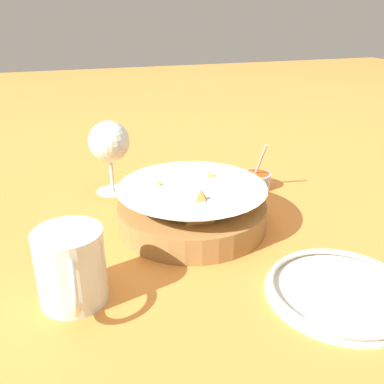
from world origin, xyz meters
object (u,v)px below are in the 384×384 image
object	(u,v)px
sauce_cup	(256,179)
wine_glass	(109,144)
food_basket	(192,208)
side_plate	(341,290)
beer_mug	(71,270)

from	to	relation	value
sauce_cup	wine_glass	bearing A→B (deg)	-104.35
food_basket	wine_glass	distance (m)	0.23
food_basket	side_plate	world-z (taller)	food_basket
beer_mug	side_plate	bearing A→B (deg)	73.71
sauce_cup	beer_mug	distance (m)	0.46
food_basket	wine_glass	bearing A→B (deg)	-150.85
food_basket	side_plate	size ratio (longest dim) A/B	1.28
sauce_cup	wine_glass	xyz separation A→B (m)	(-0.07, -0.28, 0.08)
food_basket	sauce_cup	size ratio (longest dim) A/B	2.41
food_basket	side_plate	xyz separation A→B (m)	(0.24, 0.12, -0.03)
sauce_cup	side_plate	size ratio (longest dim) A/B	0.53
wine_glass	beer_mug	xyz separation A→B (m)	(0.33, -0.10, -0.05)
wine_glass	sauce_cup	bearing A→B (deg)	75.65
sauce_cup	wine_glass	distance (m)	0.30
side_plate	food_basket	bearing A→B (deg)	-152.42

